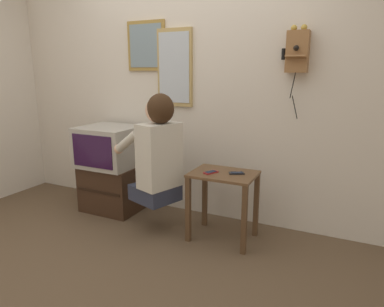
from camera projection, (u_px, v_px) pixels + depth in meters
name	position (u px, v px, depth m)	size (l,w,h in m)	color
ground_plane	(124.00, 266.00, 2.55)	(14.00, 14.00, 0.00)	brown
wall_back	(193.00, 86.00, 3.30)	(6.80, 0.05, 2.55)	beige
side_table	(223.00, 189.00, 2.88)	(0.54, 0.40, 0.59)	brown
person	(157.00, 150.00, 2.94)	(0.63, 0.52, 0.95)	#2D3347
tv_stand	(114.00, 187.00, 3.58)	(0.57, 0.48, 0.47)	#382316
television	(110.00, 146.00, 3.47)	(0.57, 0.52, 0.40)	#ADA89E
wall_phone_antique	(297.00, 51.00, 2.75)	(0.21, 0.18, 0.74)	olive
framed_picture	(146.00, 46.00, 3.39)	(0.42, 0.03, 0.48)	olive
wall_mirror	(175.00, 68.00, 3.30)	(0.37, 0.03, 0.73)	tan
cell_phone_held	(211.00, 172.00, 2.84)	(0.11, 0.14, 0.01)	maroon
cell_phone_spare	(237.00, 173.00, 2.82)	(0.14, 0.11, 0.01)	black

